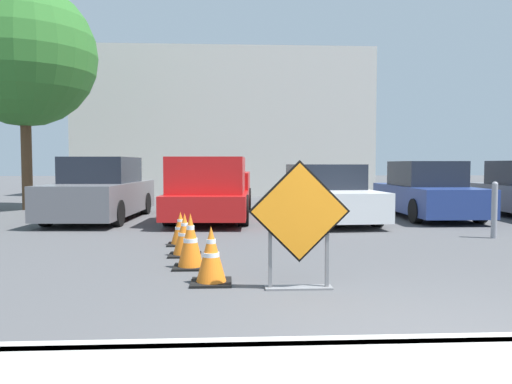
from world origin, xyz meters
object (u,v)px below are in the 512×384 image
(pickup_truck, at_px, (211,192))
(traffic_cone_nearest, at_px, (211,256))
(parked_car_third, at_px, (427,192))
(traffic_cone_second, at_px, (190,241))
(traffic_cone_fourth, at_px, (180,229))
(traffic_cone_third, at_px, (185,235))
(parked_car_nearest, at_px, (101,191))
(road_closed_sign, at_px, (299,221))
(bollard_nearest, at_px, (494,208))
(parked_car_second, at_px, (325,195))

(pickup_truck, bearing_deg, traffic_cone_nearest, 95.35)
(traffic_cone_nearest, bearing_deg, parked_car_third, 52.44)
(traffic_cone_second, distance_m, traffic_cone_fourth, 2.00)
(traffic_cone_nearest, height_order, traffic_cone_third, traffic_cone_nearest)
(traffic_cone_third, xyz_separation_m, traffic_cone_fourth, (-0.17, 1.04, -0.04))
(traffic_cone_fourth, relative_size, parked_car_nearest, 0.13)
(road_closed_sign, bearing_deg, parked_car_third, 59.05)
(traffic_cone_fourth, relative_size, pickup_truck, 0.11)
(traffic_cone_second, bearing_deg, bollard_nearest, 23.67)
(parked_car_second, height_order, parked_car_third, parked_car_third)
(parked_car_second, bearing_deg, pickup_truck, -9.18)
(parked_car_second, height_order, bollard_nearest, parked_car_second)
(traffic_cone_third, xyz_separation_m, pickup_truck, (0.24, 5.05, 0.39))
(pickup_truck, xyz_separation_m, parked_car_second, (2.89, -0.28, -0.06))
(traffic_cone_fourth, height_order, pickup_truck, pickup_truck)
(traffic_cone_fourth, xyz_separation_m, parked_car_nearest, (-2.44, 4.22, 0.44))
(traffic_cone_second, distance_m, parked_car_nearest, 6.79)
(road_closed_sign, bearing_deg, traffic_cone_second, 136.67)
(road_closed_sign, xyz_separation_m, parked_car_third, (4.51, 7.52, -0.10))
(bollard_nearest, bearing_deg, traffic_cone_nearest, -147.52)
(road_closed_sign, height_order, traffic_cone_third, road_closed_sign)
(traffic_cone_second, xyz_separation_m, parked_car_second, (2.97, 5.70, 0.28))
(traffic_cone_nearest, bearing_deg, parked_car_nearest, 113.46)
(traffic_cone_third, xyz_separation_m, parked_car_third, (6.00, 5.33, 0.36))
(road_closed_sign, xyz_separation_m, parked_car_nearest, (-4.10, 7.45, -0.06))
(traffic_cone_fourth, distance_m, pickup_truck, 4.05)
(traffic_cone_nearest, distance_m, traffic_cone_fourth, 2.96)
(parked_car_third, bearing_deg, pickup_truck, 3.33)
(traffic_cone_nearest, distance_m, pickup_truck, 6.91)
(traffic_cone_second, bearing_deg, road_closed_sign, -43.33)
(road_closed_sign, relative_size, traffic_cone_fourth, 2.50)
(traffic_cone_fourth, bearing_deg, traffic_cone_second, -80.53)
(road_closed_sign, bearing_deg, pickup_truck, 99.83)
(parked_car_second, xyz_separation_m, parked_car_third, (2.87, 0.56, 0.03))
(traffic_cone_nearest, distance_m, traffic_cone_third, 1.91)
(traffic_cone_fourth, xyz_separation_m, pickup_truck, (0.41, 4.01, 0.43))
(parked_car_second, bearing_deg, bollard_nearest, 126.12)
(traffic_cone_nearest, bearing_deg, parked_car_second, 68.20)
(road_closed_sign, xyz_separation_m, traffic_cone_fourth, (-1.66, 3.23, -0.50))
(parked_car_third, bearing_deg, traffic_cone_third, 42.17)
(traffic_cone_nearest, height_order, parked_car_third, parked_car_third)
(pickup_truck, xyz_separation_m, parked_car_third, (5.76, 0.28, -0.04))
(road_closed_sign, height_order, traffic_cone_fourth, road_closed_sign)
(traffic_cone_nearest, height_order, bollard_nearest, bollard_nearest)
(traffic_cone_nearest, xyz_separation_m, parked_car_nearest, (-3.09, 7.11, 0.39))
(parked_car_nearest, bearing_deg, bollard_nearest, 159.49)
(road_closed_sign, relative_size, parked_car_second, 0.31)
(parked_car_nearest, distance_m, bollard_nearest, 9.21)
(parked_car_second, bearing_deg, traffic_cone_nearest, 64.51)
(traffic_cone_second, height_order, bollard_nearest, bollard_nearest)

